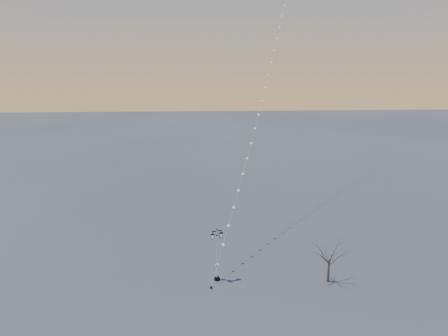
{
  "coord_description": "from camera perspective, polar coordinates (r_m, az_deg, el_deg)",
  "views": [
    {
      "loc": [
        -2.06,
        -26.45,
        16.16
      ],
      "look_at": [
        0.35,
        6.85,
        8.23
      ],
      "focal_mm": 31.98,
      "sensor_mm": 36.0,
      "label": 1
    }
  ],
  "objects": [
    {
      "name": "street_lamp",
      "position": [
        32.16,
        -1.01,
        -11.93
      ],
      "size": [
        1.06,
        0.63,
        4.37
      ],
      "rotation": [
        0.0,
        0.0,
        0.36
      ],
      "color": "black",
      "rests_on": "ground"
    },
    {
      "name": "ground",
      "position": [
        31.07,
        0.28,
        -17.97
      ],
      "size": [
        300.0,
        300.0,
        0.0
      ],
      "primitive_type": "plane",
      "color": "#484949",
      "rests_on": "ground"
    },
    {
      "name": "kite_train",
      "position": [
        46.27,
        6.39,
        15.16
      ],
      "size": [
        15.13,
        36.05,
        35.59
      ],
      "rotation": [
        0.0,
        0.0,
        -0.2
      ],
      "color": "black",
      "rests_on": "ground"
    },
    {
      "name": "bare_tree",
      "position": [
        32.98,
        14.86,
        -11.78
      ],
      "size": [
        2.08,
        2.08,
        3.45
      ],
      "rotation": [
        0.0,
        0.0,
        0.34
      ],
      "color": "#463A2F",
      "rests_on": "ground"
    }
  ]
}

